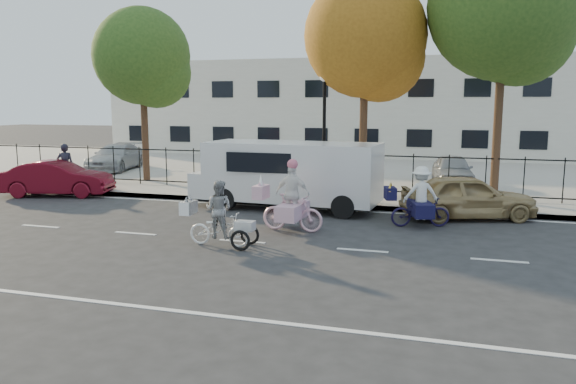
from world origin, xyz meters
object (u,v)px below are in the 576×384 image
(zebra_trike, at_px, (219,221))
(unicorn_bike, at_px, (291,205))
(red_sedan, at_px, (57,179))
(lot_car_a, at_px, (116,157))
(bull_bike, at_px, (420,203))
(lot_car_d, at_px, (452,170))
(lot_car_c, at_px, (294,166))
(lamppost, at_px, (324,111))
(gold_sedan, at_px, (468,197))
(pedestrian, at_px, (65,166))
(white_van, at_px, (289,172))

(zebra_trike, xyz_separation_m, unicorn_bike, (1.22, 1.98, 0.10))
(red_sedan, bearing_deg, lot_car_a, 0.11)
(unicorn_bike, xyz_separation_m, bull_bike, (3.25, 1.54, -0.05))
(lot_car_a, height_order, lot_car_d, lot_car_a)
(zebra_trike, distance_m, lot_car_c, 10.62)
(lot_car_c, bearing_deg, lot_car_d, 22.02)
(lamppost, height_order, lot_car_c, lamppost)
(gold_sedan, distance_m, pedestrian, 14.76)
(white_van, distance_m, pedestrian, 9.26)
(red_sedan, bearing_deg, gold_sedan, -105.76)
(zebra_trike, relative_size, white_van, 0.30)
(unicorn_bike, xyz_separation_m, red_sedan, (-9.85, 3.05, -0.07))
(bull_bike, height_order, white_van, white_van)
(bull_bike, bearing_deg, lot_car_c, 22.18)
(lot_car_c, distance_m, lot_car_d, 6.47)
(pedestrian, height_order, lot_car_d, pedestrian)
(zebra_trike, relative_size, gold_sedan, 0.48)
(pedestrian, xyz_separation_m, lot_car_c, (7.79, 4.63, -0.25))
(white_van, height_order, pedestrian, white_van)
(unicorn_bike, relative_size, lot_car_a, 0.45)
(red_sedan, distance_m, lot_car_d, 15.12)
(pedestrian, bearing_deg, zebra_trike, 122.00)
(white_van, relative_size, pedestrian, 3.60)
(lot_car_c, bearing_deg, zebra_trike, -65.03)
(zebra_trike, height_order, white_van, white_van)
(white_van, bearing_deg, lot_car_a, 152.44)
(unicorn_bike, height_order, gold_sedan, unicorn_bike)
(unicorn_bike, distance_m, gold_sedan, 5.47)
(lot_car_c, bearing_deg, lamppost, -39.03)
(red_sedan, bearing_deg, lamppost, -92.16)
(gold_sedan, bearing_deg, red_sedan, 71.48)
(lamppost, bearing_deg, zebra_trike, -96.81)
(lot_car_a, bearing_deg, gold_sedan, -32.73)
(bull_bike, height_order, gold_sedan, bull_bike)
(zebra_trike, distance_m, red_sedan, 9.98)
(zebra_trike, relative_size, bull_bike, 0.99)
(lot_car_a, bearing_deg, red_sedan, -84.85)
(lot_car_d, bearing_deg, red_sedan, -164.14)
(gold_sedan, relative_size, lot_car_a, 0.90)
(lot_car_a, relative_size, lot_car_c, 1.16)
(zebra_trike, distance_m, white_van, 5.06)
(red_sedan, xyz_separation_m, lot_car_a, (-1.87, 6.57, 0.13))
(zebra_trike, height_order, pedestrian, pedestrian)
(unicorn_bike, height_order, red_sedan, unicorn_bike)
(unicorn_bike, relative_size, white_van, 0.32)
(gold_sedan, bearing_deg, lot_car_d, -13.84)
(lot_car_d, bearing_deg, pedestrian, -167.78)
(unicorn_bike, bearing_deg, gold_sedan, -52.54)
(gold_sedan, bearing_deg, zebra_trike, 112.54)
(lamppost, xyz_separation_m, bull_bike, (3.60, -3.81, -2.44))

